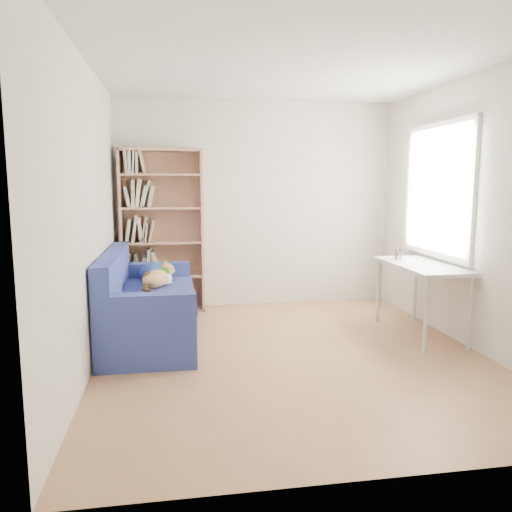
{
  "coord_description": "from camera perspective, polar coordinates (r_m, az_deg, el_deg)",
  "views": [
    {
      "loc": [
        -1.04,
        -4.33,
        1.57
      ],
      "look_at": [
        -0.24,
        0.54,
        0.85
      ],
      "focal_mm": 35.0,
      "sensor_mm": 36.0,
      "label": 1
    }
  ],
  "objects": [
    {
      "name": "ground",
      "position": [
        4.72,
        4.01,
        -11.14
      ],
      "size": [
        4.0,
        4.0,
        0.0
      ],
      "primitive_type": "plane",
      "color": "#9A6B45",
      "rests_on": "ground"
    },
    {
      "name": "pen_cup",
      "position": [
        5.64,
        15.92,
        0.26
      ],
      "size": [
        0.09,
        0.09,
        0.17
      ],
      "color": "white",
      "rests_on": "desk"
    },
    {
      "name": "desk",
      "position": [
        5.4,
        18.37,
        -1.68
      ],
      "size": [
        0.55,
        1.19,
        0.75
      ],
      "color": "silver",
      "rests_on": "ground"
    },
    {
      "name": "sofa",
      "position": [
        5.17,
        -12.45,
        -5.66
      ],
      "size": [
        0.87,
        1.82,
        0.9
      ],
      "rotation": [
        0.0,
        0.0,
        -0.0
      ],
      "color": "navy",
      "rests_on": "ground"
    },
    {
      "name": "bookshelf",
      "position": [
        6.2,
        -10.63,
        2.06
      ],
      "size": [
        0.99,
        0.31,
        1.98
      ],
      "color": "tan",
      "rests_on": "ground"
    },
    {
      "name": "room_shell",
      "position": [
        4.51,
        5.36,
        9.09
      ],
      "size": [
        3.54,
        4.04,
        2.62
      ],
      "color": "silver",
      "rests_on": "ground"
    }
  ]
}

